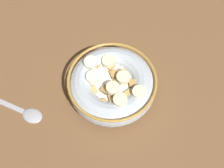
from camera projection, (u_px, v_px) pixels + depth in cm
name	position (u px, v px, depth cm)	size (l,w,h in cm)	color
ground_plane	(112.00, 93.00, 60.72)	(106.41, 106.41, 2.00)	brown
cereal_bowl	(112.00, 84.00, 57.35)	(17.87, 17.87, 6.10)	#B2BCC6
spoon	(21.00, 110.00, 57.35)	(5.07, 16.69, 0.80)	#A5A5AD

